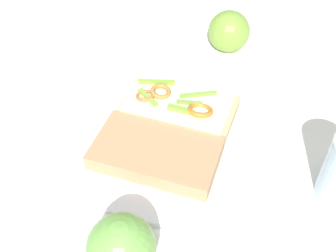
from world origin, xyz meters
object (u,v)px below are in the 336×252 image
at_px(plate, 168,138).
at_px(apple_3, 121,248).
at_px(bread_slice_side, 156,153).
at_px(sandwich, 179,107).
at_px(apple_0, 229,31).

distance_m(plate, apple_3, 0.21).
distance_m(plate, bread_slice_side, 0.05).
bearing_deg(sandwich, apple_3, -85.52).
xyz_separation_m(apple_0, apple_3, (0.28, 0.38, 0.00)).
height_order(bread_slice_side, apple_0, apple_0).
relative_size(sandwich, apple_3, 2.52).
relative_size(plate, apple_3, 3.88).
xyz_separation_m(sandwich, apple_3, (0.13, 0.22, 0.01)).
distance_m(bread_slice_side, apple_3, 0.16).
bearing_deg(apple_0, sandwich, 47.84).
height_order(plate, bread_slice_side, bread_slice_side).
bearing_deg(apple_0, apple_3, 53.78).
distance_m(sandwich, apple_0, 0.22).
height_order(sandwich, apple_3, apple_3).
bearing_deg(apple_0, plate, 49.07).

